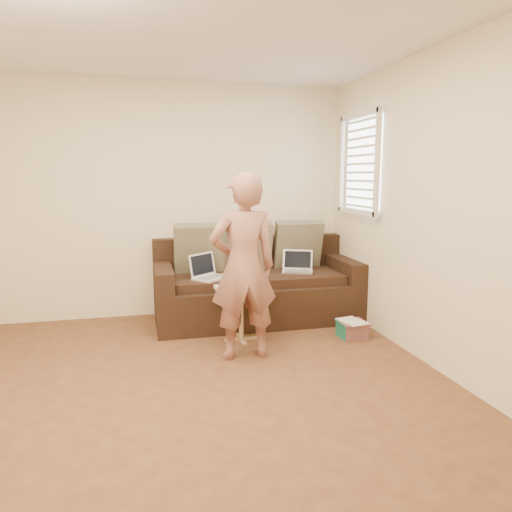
{
  "coord_description": "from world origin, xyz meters",
  "views": [
    {
      "loc": [
        -0.33,
        -3.22,
        1.58
      ],
      "look_at": [
        0.8,
        1.4,
        0.78
      ],
      "focal_mm": 33.62,
      "sensor_mm": 36.0,
      "label": 1
    }
  ],
  "objects_px": {
    "laptop_silver": "(297,272)",
    "side_table": "(241,314)",
    "laptop_white": "(212,279)",
    "person": "(243,267)",
    "striped_box": "(352,329)",
    "sofa": "(257,282)",
    "drinking_glass": "(225,280)"
  },
  "relations": [
    {
      "from": "laptop_silver",
      "to": "drinking_glass",
      "type": "xyz_separation_m",
      "value": [
        -0.91,
        -0.5,
        0.07
      ]
    },
    {
      "from": "person",
      "to": "side_table",
      "type": "height_order",
      "value": "person"
    },
    {
      "from": "laptop_silver",
      "to": "side_table",
      "type": "bearing_deg",
      "value": -120.5
    },
    {
      "from": "laptop_white",
      "to": "drinking_glass",
      "type": "bearing_deg",
      "value": -120.57
    },
    {
      "from": "striped_box",
      "to": "side_table",
      "type": "bearing_deg",
      "value": 170.23
    },
    {
      "from": "person",
      "to": "drinking_glass",
      "type": "distance_m",
      "value": 0.55
    },
    {
      "from": "laptop_silver",
      "to": "person",
      "type": "bearing_deg",
      "value": -107.17
    },
    {
      "from": "side_table",
      "to": "laptop_silver",
      "type": "bearing_deg",
      "value": 36.95
    },
    {
      "from": "sofa",
      "to": "striped_box",
      "type": "relative_size",
      "value": 8.29
    },
    {
      "from": "laptop_white",
      "to": "person",
      "type": "bearing_deg",
      "value": -121.03
    },
    {
      "from": "laptop_silver",
      "to": "side_table",
      "type": "distance_m",
      "value": 0.99
    },
    {
      "from": "drinking_glass",
      "to": "side_table",
      "type": "bearing_deg",
      "value": -27.13
    },
    {
      "from": "side_table",
      "to": "striped_box",
      "type": "xyz_separation_m",
      "value": [
        1.08,
        -0.19,
        -0.18
      ]
    },
    {
      "from": "sofa",
      "to": "laptop_white",
      "type": "relative_size",
      "value": 6.05
    },
    {
      "from": "laptop_silver",
      "to": "side_table",
      "type": "xyz_separation_m",
      "value": [
        -0.76,
        -0.57,
        -0.26
      ]
    },
    {
      "from": "person",
      "to": "striped_box",
      "type": "relative_size",
      "value": 6.08
    },
    {
      "from": "person",
      "to": "drinking_glass",
      "type": "height_order",
      "value": "person"
    },
    {
      "from": "striped_box",
      "to": "person",
      "type": "bearing_deg",
      "value": -168.18
    },
    {
      "from": "sofa",
      "to": "striped_box",
      "type": "bearing_deg",
      "value": -46.44
    },
    {
      "from": "side_table",
      "to": "drinking_glass",
      "type": "relative_size",
      "value": 4.39
    },
    {
      "from": "sofa",
      "to": "drinking_glass",
      "type": "height_order",
      "value": "sofa"
    },
    {
      "from": "laptop_silver",
      "to": "person",
      "type": "relative_size",
      "value": 0.21
    },
    {
      "from": "laptop_white",
      "to": "person",
      "type": "height_order",
      "value": "person"
    },
    {
      "from": "laptop_white",
      "to": "laptop_silver",
      "type": "bearing_deg",
      "value": -34.3
    },
    {
      "from": "sofa",
      "to": "striped_box",
      "type": "height_order",
      "value": "sofa"
    },
    {
      "from": "laptop_white",
      "to": "striped_box",
      "type": "bearing_deg",
      "value": -67.16
    },
    {
      "from": "drinking_glass",
      "to": "laptop_white",
      "type": "bearing_deg",
      "value": 99.29
    },
    {
      "from": "drinking_glass",
      "to": "striped_box",
      "type": "bearing_deg",
      "value": -11.95
    },
    {
      "from": "sofa",
      "to": "laptop_silver",
      "type": "height_order",
      "value": "sofa"
    },
    {
      "from": "sofa",
      "to": "laptop_silver",
      "type": "relative_size",
      "value": 6.57
    },
    {
      "from": "sofa",
      "to": "drinking_glass",
      "type": "bearing_deg",
      "value": -129.29
    },
    {
      "from": "drinking_glass",
      "to": "striped_box",
      "type": "distance_m",
      "value": 1.35
    }
  ]
}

